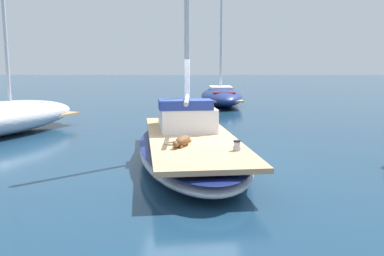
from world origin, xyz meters
name	(u,v)px	position (x,y,z in m)	size (l,w,h in m)	color
ground_plane	(192,162)	(0.00, 0.00, 0.00)	(120.00, 120.00, 0.00)	navy
sailboat_main	(192,149)	(0.00, 0.00, 0.34)	(3.37, 7.49, 0.66)	#B2B7C1
mast_main	(188,24)	(-0.11, 0.72, 3.38)	(0.14, 2.27, 6.11)	silver
cabin_house	(187,116)	(-0.15, 1.11, 1.01)	(1.66, 2.37, 0.84)	silver
dog_brown	(183,141)	(-0.19, -1.27, 0.77)	(0.46, 0.92, 0.22)	brown
deck_winch	(238,146)	(0.93, -1.72, 0.76)	(0.16, 0.16, 0.21)	#B7B7BC
coiled_rope	(172,143)	(-0.44, -1.05, 0.68)	(0.32, 0.32, 0.04)	beige
moored_boat_far_astern	(222,96)	(1.63, 13.20, 0.52)	(2.30, 5.83, 5.81)	navy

